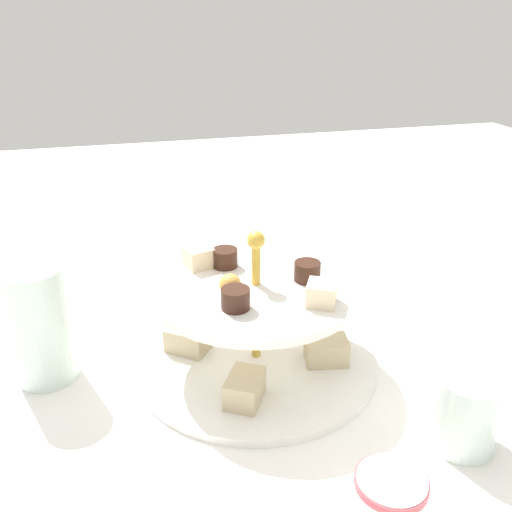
{
  "coord_description": "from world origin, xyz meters",
  "views": [
    {
      "loc": [
        -0.54,
        0.14,
        0.39
      ],
      "look_at": [
        0.0,
        0.0,
        0.14
      ],
      "focal_mm": 39.06,
      "sensor_mm": 36.0,
      "label": 1
    }
  ],
  "objects_px": {
    "tiered_serving_stand": "(256,329)",
    "butter_knife_left": "(207,262)",
    "water_glass_short_left": "(466,411)",
    "teacup_with_saucer": "(389,503)",
    "water_glass_tall_right": "(40,325)"
  },
  "relations": [
    {
      "from": "tiered_serving_stand",
      "to": "butter_knife_left",
      "type": "distance_m",
      "value": 0.29
    },
    {
      "from": "tiered_serving_stand",
      "to": "water_glass_short_left",
      "type": "bearing_deg",
      "value": -138.63
    },
    {
      "from": "water_glass_short_left",
      "to": "teacup_with_saucer",
      "type": "relative_size",
      "value": 0.86
    },
    {
      "from": "water_glass_tall_right",
      "to": "tiered_serving_stand",
      "type": "bearing_deg",
      "value": -98.43
    },
    {
      "from": "tiered_serving_stand",
      "to": "butter_knife_left",
      "type": "bearing_deg",
      "value": 1.3
    },
    {
      "from": "tiered_serving_stand",
      "to": "teacup_with_saucer",
      "type": "height_order",
      "value": "tiered_serving_stand"
    },
    {
      "from": "teacup_with_saucer",
      "to": "butter_knife_left",
      "type": "distance_m",
      "value": 0.54
    },
    {
      "from": "water_glass_tall_right",
      "to": "butter_knife_left",
      "type": "distance_m",
      "value": 0.35
    },
    {
      "from": "tiered_serving_stand",
      "to": "butter_knife_left",
      "type": "height_order",
      "value": "tiered_serving_stand"
    },
    {
      "from": "butter_knife_left",
      "to": "tiered_serving_stand",
      "type": "bearing_deg",
      "value": 93.59
    },
    {
      "from": "water_glass_tall_right",
      "to": "butter_knife_left",
      "type": "bearing_deg",
      "value": -42.2
    },
    {
      "from": "teacup_with_saucer",
      "to": "water_glass_short_left",
      "type": "bearing_deg",
      "value": -59.09
    },
    {
      "from": "butter_knife_left",
      "to": "teacup_with_saucer",
      "type": "bearing_deg",
      "value": 97.81
    },
    {
      "from": "tiered_serving_stand",
      "to": "water_glass_tall_right",
      "type": "relative_size",
      "value": 2.08
    },
    {
      "from": "teacup_with_saucer",
      "to": "water_glass_tall_right",
      "type": "bearing_deg",
      "value": 44.95
    }
  ]
}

